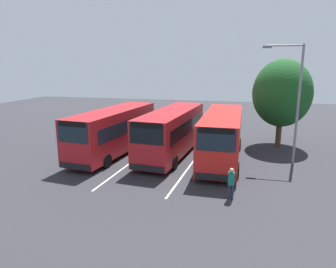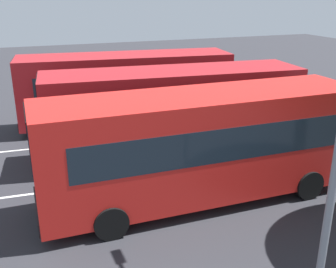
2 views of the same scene
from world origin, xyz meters
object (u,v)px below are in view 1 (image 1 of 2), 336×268
object	(u,v)px
pedestrian	(231,181)
depot_tree	(282,93)
bus_center_right	(222,135)
street_lamp	(295,97)
bus_far_left	(114,130)
bus_center_left	(172,131)

from	to	relation	value
pedestrian	depot_tree	world-z (taller)	depot_tree
depot_tree	bus_center_right	bearing A→B (deg)	-40.90
bus_center_right	depot_tree	bearing A→B (deg)	139.83
pedestrian	street_lamp	size ratio (longest dim) A/B	0.21
bus_far_left	pedestrian	bearing A→B (deg)	61.66
bus_center_right	street_lamp	bearing A→B (deg)	95.92
street_lamp	pedestrian	bearing A→B (deg)	59.81
bus_center_left	bus_center_right	xyz separation A→B (m)	(0.53, 3.64, 0.00)
bus_center_right	pedestrian	world-z (taller)	bus_center_right
bus_center_left	depot_tree	bearing A→B (deg)	124.72
depot_tree	street_lamp	bearing A→B (deg)	3.01
bus_center_right	depot_tree	world-z (taller)	depot_tree
depot_tree	bus_far_left	bearing A→B (deg)	-67.28
depot_tree	bus_center_left	bearing A→B (deg)	-60.88
bus_far_left	street_lamp	distance (m)	12.70
bus_center_left	street_lamp	world-z (taller)	street_lamp
bus_center_right	bus_far_left	bearing A→B (deg)	-88.13
bus_far_left	bus_center_right	bearing A→B (deg)	97.78
bus_far_left	bus_center_left	xyz separation A→B (m)	(-0.68, 4.25, 0.00)
bus_far_left	bus_center_left	size ratio (longest dim) A/B	1.00
street_lamp	depot_tree	bearing A→B (deg)	-88.45
pedestrian	street_lamp	bearing A→B (deg)	-42.15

